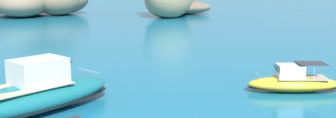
# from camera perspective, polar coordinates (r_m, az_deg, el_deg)

# --- Properties ---
(islet_large) EXTENTS (26.43, 23.92, 8.43)m
(islet_large) POSITION_cam_1_polar(r_m,az_deg,el_deg) (89.00, -18.26, 8.03)
(islet_large) COLOR #756651
(islet_large) RESTS_ON ground
(motorboat_yellow) EXTENTS (6.35, 2.88, 1.92)m
(motorboat_yellow) POSITION_cam_1_polar(r_m,az_deg,el_deg) (27.56, 17.48, -3.20)
(motorboat_yellow) COLOR yellow
(motorboat_yellow) RESTS_ON ground
(motorboat_teal) EXTENTS (9.83, 8.63, 2.98)m
(motorboat_teal) POSITION_cam_1_polar(r_m,az_deg,el_deg) (23.28, -18.75, -4.93)
(motorboat_teal) COLOR #19727A
(motorboat_teal) RESTS_ON ground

